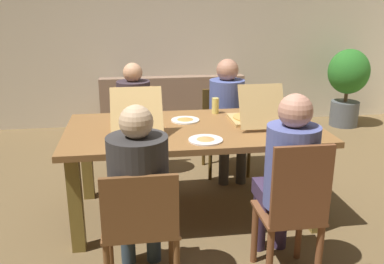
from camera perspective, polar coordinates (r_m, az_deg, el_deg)
ground_plane at (r=3.70m, az=0.23°, el=-10.84°), size 20.00×20.00×0.00m
back_wall at (r=6.10m, az=-3.83°, el=13.21°), size 7.94×0.12×2.60m
dining_table at (r=3.43m, az=0.24°, el=-0.93°), size 2.05×1.08×0.77m
chair_0 at (r=4.38m, az=-7.74°, el=0.55°), size 0.42×0.45×0.90m
person_0 at (r=4.19m, az=-7.82°, el=2.58°), size 0.33×0.51×1.18m
chair_1 at (r=2.55m, az=-6.99°, el=-12.48°), size 0.46×0.39×0.85m
person_1 at (r=2.56m, az=-7.25°, el=-6.84°), size 0.36×0.52×1.20m
chair_2 at (r=4.47m, az=4.37°, el=1.08°), size 0.45×0.45×0.85m
person_2 at (r=4.28m, az=4.87°, el=3.24°), size 0.35×0.55×1.20m
chair_3 at (r=2.72m, az=13.53°, el=-10.44°), size 0.38×0.38×0.97m
person_3 at (r=2.74m, az=12.81°, el=-5.21°), size 0.33×0.52×1.23m
pizza_box_0 at (r=3.43m, az=-7.51°, el=1.54°), size 0.39×0.60×0.36m
pizza_box_1 at (r=3.56m, az=8.34°, el=2.10°), size 0.36×0.52×0.35m
plate_0 at (r=3.07m, az=1.86°, el=-1.02°), size 0.25×0.25×0.03m
plate_1 at (r=3.57m, az=-0.92°, el=1.68°), size 0.24×0.24×0.03m
drinking_glass_0 at (r=3.25m, az=14.59°, el=0.61°), size 0.08×0.08×0.14m
drinking_glass_1 at (r=3.80m, az=3.18°, el=3.58°), size 0.06×0.06×0.14m
couch at (r=5.67m, az=-2.90°, el=2.57°), size 1.80×0.87×0.84m
potted_plant at (r=6.39m, az=20.36°, el=6.53°), size 0.57×0.57×1.10m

